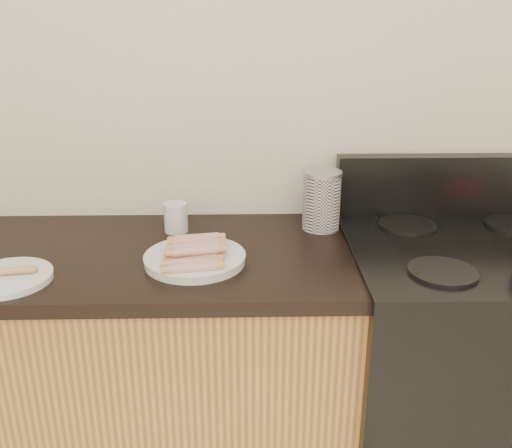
{
  "coord_description": "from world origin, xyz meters",
  "views": [
    {
      "loc": [
        0.09,
        0.18,
        1.56
      ],
      "look_at": [
        0.13,
        1.62,
        1.01
      ],
      "focal_mm": 40.0,
      "sensor_mm": 36.0,
      "label": 1
    }
  ],
  "objects_px": {
    "side_plate": "(7,278)",
    "mug": "(176,217)",
    "main_plate": "(195,260)",
    "canister": "(322,200)",
    "stove": "(461,379)"
  },
  "relations": [
    {
      "from": "main_plate",
      "to": "mug",
      "type": "xyz_separation_m",
      "value": [
        -0.08,
        0.24,
        0.04
      ]
    },
    {
      "from": "side_plate",
      "to": "canister",
      "type": "height_order",
      "value": "canister"
    },
    {
      "from": "side_plate",
      "to": "mug",
      "type": "bearing_deg",
      "value": 40.38
    },
    {
      "from": "main_plate",
      "to": "canister",
      "type": "height_order",
      "value": "canister"
    },
    {
      "from": "stove",
      "to": "canister",
      "type": "bearing_deg",
      "value": 156.89
    },
    {
      "from": "stove",
      "to": "main_plate",
      "type": "xyz_separation_m",
      "value": [
        -0.82,
        -0.07,
        0.45
      ]
    },
    {
      "from": "canister",
      "to": "mug",
      "type": "xyz_separation_m",
      "value": [
        -0.45,
        -0.02,
        -0.05
      ]
    },
    {
      "from": "stove",
      "to": "side_plate",
      "type": "bearing_deg",
      "value": -172.73
    },
    {
      "from": "main_plate",
      "to": "mug",
      "type": "bearing_deg",
      "value": 107.8
    },
    {
      "from": "stove",
      "to": "mug",
      "type": "distance_m",
      "value": 1.04
    },
    {
      "from": "main_plate",
      "to": "canister",
      "type": "relative_size",
      "value": 1.47
    },
    {
      "from": "stove",
      "to": "main_plate",
      "type": "bearing_deg",
      "value": -175.44
    },
    {
      "from": "mug",
      "to": "side_plate",
      "type": "bearing_deg",
      "value": -139.62
    },
    {
      "from": "main_plate",
      "to": "side_plate",
      "type": "bearing_deg",
      "value": -168.13
    },
    {
      "from": "side_plate",
      "to": "mug",
      "type": "relative_size",
      "value": 2.47
    }
  ]
}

